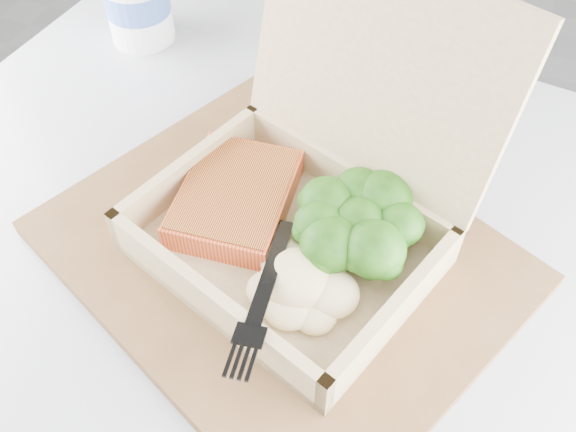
% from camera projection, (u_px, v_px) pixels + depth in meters
% --- Properties ---
extents(cafe_table, '(0.88, 0.88, 0.73)m').
position_uv_depth(cafe_table, '(240.00, 367.00, 0.72)').
color(cafe_table, black).
rests_on(cafe_table, floor).
extents(serving_tray, '(0.48, 0.44, 0.02)m').
position_uv_depth(serving_tray, '(280.00, 254.00, 0.58)').
color(serving_tray, brown).
rests_on(serving_tray, cafe_table).
extents(takeout_container, '(0.30, 0.30, 0.22)m').
position_uv_depth(takeout_container, '(314.00, 188.00, 0.54)').
color(takeout_container, tan).
rests_on(takeout_container, serving_tray).
extents(salmon_fillet, '(0.11, 0.13, 0.03)m').
position_uv_depth(salmon_fillet, '(236.00, 198.00, 0.58)').
color(salmon_fillet, orange).
rests_on(salmon_fillet, takeout_container).
extents(broccoli_pile, '(0.12, 0.12, 0.04)m').
position_uv_depth(broccoli_pile, '(358.00, 228.00, 0.55)').
color(broccoli_pile, '#317419').
rests_on(broccoli_pile, takeout_container).
extents(mashed_potatoes, '(0.10, 0.08, 0.03)m').
position_uv_depth(mashed_potatoes, '(296.00, 279.00, 0.52)').
color(mashed_potatoes, '#D1C587').
rests_on(mashed_potatoes, takeout_container).
extents(plastic_fork, '(0.04, 0.17, 0.02)m').
position_uv_depth(plastic_fork, '(277.00, 249.00, 0.52)').
color(plastic_fork, black).
rests_on(plastic_fork, mashed_potatoes).
extents(receipt, '(0.15, 0.17, 0.00)m').
position_uv_depth(receipt, '(377.00, 139.00, 0.68)').
color(receipt, white).
rests_on(receipt, cafe_table).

